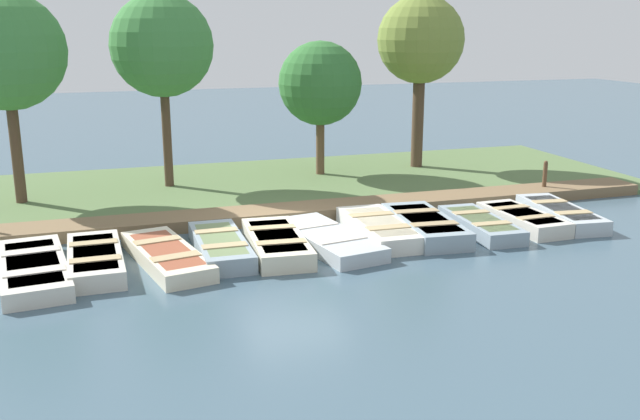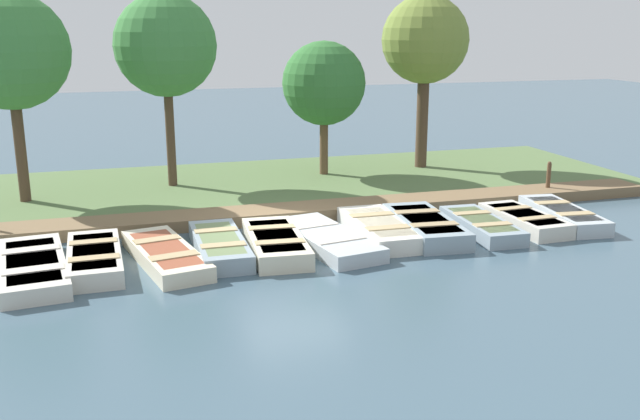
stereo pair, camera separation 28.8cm
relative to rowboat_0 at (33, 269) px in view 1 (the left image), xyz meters
The scene contains 19 objects.
ground_plane 5.85m from the rowboat_0, 101.52° to the left, with size 80.00×80.00×0.00m, color #425B6B.
shore_bank 8.42m from the rowboat_0, 137.12° to the left, with size 8.00×24.00×0.14m.
dock_walkway 6.35m from the rowboat_0, 115.55° to the left, with size 1.17×21.54×0.30m.
rowboat_0 is the anchor object (origin of this frame).
rowboat_1 1.19m from the rowboat_0, 98.62° to the left, with size 3.06×1.13×0.40m.
rowboat_2 2.61m from the rowboat_0, 91.45° to the left, with size 3.50×1.71×0.35m.
rowboat_3 3.81m from the rowboat_0, 94.47° to the left, with size 3.07×1.07×0.40m.
rowboat_4 5.01m from the rowboat_0, 91.33° to the left, with size 3.11×1.36×0.42m.
rowboat_5 6.22m from the rowboat_0, 91.69° to the left, with size 3.54×1.82×0.35m.
rowboat_6 7.64m from the rowboat_0, 93.77° to the left, with size 3.12×1.24×0.42m.
rowboat_7 8.74m from the rowboat_0, 92.42° to the left, with size 3.21×1.43×0.44m.
rowboat_8 10.12m from the rowboat_0, 90.95° to the left, with size 2.86×1.11×0.37m.
rowboat_9 11.35m from the rowboat_0, 91.22° to the left, with size 2.68×1.14×0.39m.
rowboat_10 12.58m from the rowboat_0, 91.86° to the left, with size 3.14×1.28×0.39m.
mooring_post_far 14.03m from the rowboat_0, 101.63° to the left, with size 0.12×0.12×1.06m.
park_tree_far_left 7.33m from the rowboat_0, behind, with size 3.10×3.10×5.76m.
park_tree_left 8.76m from the rowboat_0, 153.88° to the left, with size 2.97×2.97×5.77m.
park_tree_center 11.39m from the rowboat_0, 131.18° to the left, with size 2.65×2.65×4.39m.
park_tree_right 14.60m from the rowboat_0, 122.26° to the left, with size 2.87×2.87×5.82m.
Camera 1 is at (15.64, -4.35, 4.89)m, focal length 40.00 mm.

